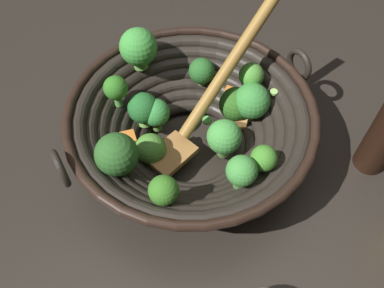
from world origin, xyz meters
TOP-DOWN VIEW (x-y plane):
  - ground_plane at (0.00, 0.00)m, footprint 4.00×4.00m
  - wok at (0.00, -0.00)m, footprint 0.37×0.37m

SIDE VIEW (x-z plane):
  - ground_plane at x=0.00m, z-range 0.00..0.00m
  - wok at x=0.00m, z-range -0.04..0.18m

